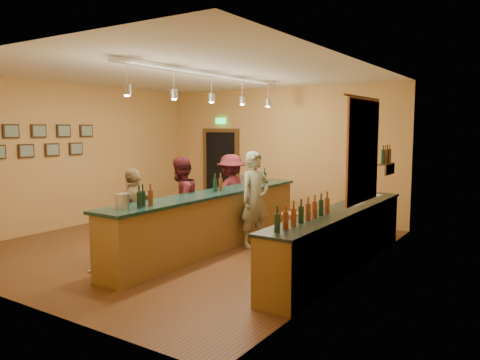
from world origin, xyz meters
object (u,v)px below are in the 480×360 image
Objects in this scene: customer_c at (231,193)px; tasting_bar at (212,216)px; customer_a at (181,202)px; customer_b at (135,216)px; back_counter at (340,238)px; bartender at (255,199)px; bar_stool at (290,221)px.

tasting_bar is at bearing 42.02° from customer_c.
customer_b is (0.00, -1.15, -0.07)m from customer_a.
bartender reaches higher than back_counter.
back_counter is at bearing -85.19° from bartender.
tasting_bar is 1.49m from customer_b.
customer_b is at bearing 168.78° from bartender.
customer_b reaches higher than back_counter.
customer_b is (-0.55, -1.38, 0.17)m from tasting_bar.
bartender is at bearing 47.60° from tasting_bar.
customer_c is (-2.93, 1.23, 0.34)m from back_counter.
back_counter is at bearing 4.34° from tasting_bar.
customer_b is 2.80m from customer_c.
customer_a reaches higher than back_counter.
customer_c is at bearing 111.18° from tasting_bar.
back_counter is 2.91× the size of customer_b.
customer_b is (-1.10, -1.98, -0.11)m from bartender.
customer_b is 2.30× the size of bar_stool.
back_counter is 1.30m from bar_stool.
customer_a reaches higher than tasting_bar.
customer_a is 2.04m from bar_stool.
customer_a is 1.65m from customer_c.
customer_a reaches higher than bar_stool.
bartender reaches higher than bar_stool.
customer_c is at bearing 159.29° from bar_stool.
customer_c is at bearing 157.18° from back_counter.
back_counter reaches higher than bar_stool.
tasting_bar is 7.50× the size of bar_stool.
customer_a is 1.15m from customer_b.
customer_c is (0.00, 1.65, -0.02)m from customer_a.
customer_a is at bearing 175.65° from customer_b.
customer_a is at bearing -157.21° from tasting_bar.
bar_stool is at bearing 113.89° from customer_a.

